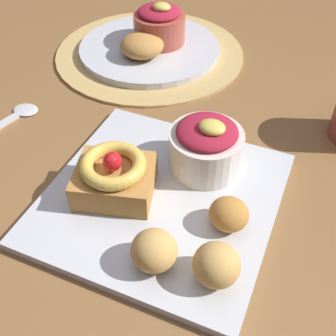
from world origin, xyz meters
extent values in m
plane|color=brown|center=(0.00, 0.00, 0.00)|extent=(8.00, 8.00, 0.00)
cube|color=brown|center=(0.00, 0.00, 0.71)|extent=(1.25, 1.15, 0.04)
cylinder|color=brown|center=(-0.53, 0.49, 0.34)|extent=(0.07, 0.07, 0.69)
cylinder|color=tan|center=(-0.11, 0.17, 0.73)|extent=(0.34, 0.34, 0.00)
cube|color=silver|center=(0.05, -0.16, 0.74)|extent=(0.27, 0.27, 0.01)
cube|color=#B77F3D|center=(0.00, -0.17, 0.76)|extent=(0.11, 0.10, 0.04)
torus|color=#E5BC4C|center=(0.00, -0.17, 0.79)|extent=(0.09, 0.09, 0.02)
sphere|color=red|center=(0.00, -0.17, 0.79)|extent=(0.02, 0.02, 0.02)
cylinder|color=silver|center=(0.08, -0.09, 0.77)|extent=(0.09, 0.09, 0.05)
ellipsoid|color=#A31E33|center=(0.08, -0.09, 0.80)|extent=(0.08, 0.08, 0.02)
ellipsoid|color=#E5CC56|center=(0.09, -0.09, 0.81)|extent=(0.03, 0.03, 0.01)
ellipsoid|color=tan|center=(0.15, -0.24, 0.76)|extent=(0.05, 0.05, 0.04)
ellipsoid|color=tan|center=(0.08, -0.25, 0.76)|extent=(0.05, 0.05, 0.04)
ellipsoid|color=#BC7F38|center=(0.14, -0.17, 0.76)|extent=(0.04, 0.04, 0.04)
cylinder|color=silver|center=(-0.11, 0.17, 0.74)|extent=(0.25, 0.25, 0.01)
cylinder|color=#B24C3D|center=(-0.10, 0.19, 0.77)|extent=(0.09, 0.09, 0.05)
ellipsoid|color=#A31E33|center=(-0.10, 0.19, 0.80)|extent=(0.08, 0.08, 0.02)
ellipsoid|color=#E5CC56|center=(-0.10, 0.18, 0.81)|extent=(0.03, 0.03, 0.01)
ellipsoid|color=#B77F3D|center=(-0.11, 0.13, 0.77)|extent=(0.08, 0.08, 0.04)
ellipsoid|color=silver|center=(-0.21, -0.07, 0.73)|extent=(0.04, 0.03, 0.00)
camera|label=1|loc=(0.20, -0.47, 1.12)|focal=45.25mm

